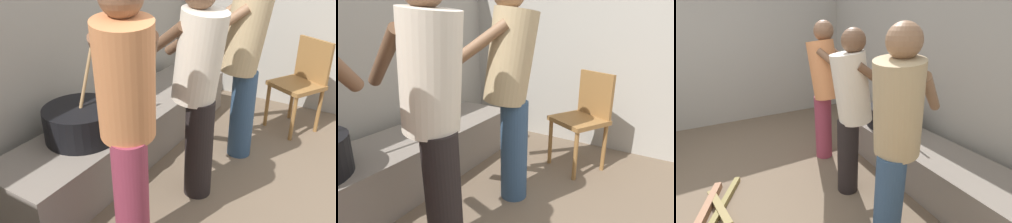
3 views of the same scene
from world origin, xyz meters
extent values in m
cube|color=slate|center=(0.49, 1.94, 0.20)|extent=(2.52, 0.60, 0.41)
cylinder|color=navy|center=(0.94, 1.10, 0.38)|extent=(0.20, 0.20, 0.76)
cylinder|color=tan|center=(0.93, 1.13, 1.07)|extent=(0.45, 0.48, 0.65)
cylinder|color=brown|center=(0.94, 1.40, 1.13)|extent=(0.28, 0.44, 0.35)
cylinder|color=brown|center=(0.70, 1.27, 1.13)|extent=(0.28, 0.44, 0.35)
cylinder|color=black|center=(0.27, 1.17, 0.37)|extent=(0.20, 0.20, 0.74)
cylinder|color=beige|center=(0.28, 1.20, 1.04)|extent=(0.39, 0.45, 0.64)
cylinder|color=brown|center=(0.47, 1.38, 1.11)|extent=(0.19, 0.46, 0.35)
cylinder|color=brown|center=(0.21, 1.45, 1.11)|extent=(0.19, 0.46, 0.35)
cylinder|color=olive|center=(1.58, 1.07, 0.22)|extent=(0.04, 0.04, 0.44)
cylinder|color=olive|center=(1.41, 0.77, 0.22)|extent=(0.04, 0.04, 0.44)
cylinder|color=olive|center=(1.87, 0.90, 0.22)|extent=(0.04, 0.04, 0.44)
cylinder|color=olive|center=(1.70, 0.61, 0.22)|extent=(0.04, 0.04, 0.44)
cube|color=olive|center=(1.64, 0.84, 0.46)|extent=(0.55, 0.55, 0.04)
cube|color=olive|center=(1.80, 0.75, 0.68)|extent=(0.21, 0.35, 0.40)
camera|label=1|loc=(-1.74, 0.20, 1.74)|focal=39.07mm
camera|label=2|loc=(-0.65, 0.20, 1.26)|focal=28.86mm
camera|label=3|loc=(1.91, 0.20, 1.54)|focal=24.56mm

